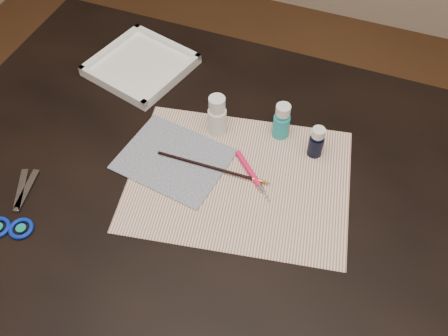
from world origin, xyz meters
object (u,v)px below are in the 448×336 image
(scissors, at_px, (15,203))
(palette_tray, at_px, (141,65))
(paper, at_px, (239,179))
(paint_bottle_navy, at_px, (316,142))
(paint_bottle_cyan, at_px, (282,121))
(paint_bottle_white, at_px, (217,115))
(canvas, at_px, (174,159))

(scissors, xyz_separation_m, palette_tray, (0.05, 0.45, 0.01))
(paper, bearing_deg, paint_bottle_navy, 44.42)
(paint_bottle_cyan, bearing_deg, scissors, -139.81)
(paint_bottle_white, xyz_separation_m, paint_bottle_cyan, (0.13, 0.04, -0.01))
(paint_bottle_cyan, bearing_deg, paint_bottle_navy, -17.00)
(paint_bottle_cyan, relative_size, scissors, 0.48)
(scissors, distance_m, palette_tray, 0.45)
(paint_bottle_navy, height_order, scissors, paint_bottle_navy)
(paper, relative_size, paint_bottle_navy, 5.89)
(paint_bottle_white, relative_size, paint_bottle_navy, 1.30)
(canvas, relative_size, palette_tray, 1.03)
(scissors, height_order, palette_tray, palette_tray)
(canvas, height_order, scissors, scissors)
(paper, relative_size, palette_tray, 2.11)
(paint_bottle_cyan, relative_size, palette_tray, 0.41)
(scissors, bearing_deg, paper, -86.24)
(canvas, bearing_deg, paint_bottle_navy, 24.70)
(canvas, xyz_separation_m, paint_bottle_cyan, (0.19, 0.15, 0.04))
(paper, height_order, palette_tray, palette_tray)
(canvas, xyz_separation_m, paint_bottle_white, (0.05, 0.11, 0.05))
(paper, xyz_separation_m, scissors, (-0.39, -0.22, 0.00))
(scissors, relative_size, palette_tray, 0.87)
(palette_tray, bearing_deg, canvas, -50.10)
(paint_bottle_cyan, bearing_deg, palette_tray, 167.59)
(paint_bottle_cyan, distance_m, paint_bottle_navy, 0.09)
(canvas, bearing_deg, palette_tray, 129.90)
(paper, xyz_separation_m, paint_bottle_navy, (0.13, 0.12, 0.04))
(palette_tray, bearing_deg, scissors, -96.13)
(paint_bottle_cyan, xyz_separation_m, paint_bottle_navy, (0.08, -0.03, -0.01))
(scissors, bearing_deg, paint_bottle_navy, -81.89)
(paint_bottle_white, bearing_deg, palette_tray, 153.85)
(scissors, bearing_deg, palette_tray, -31.37)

